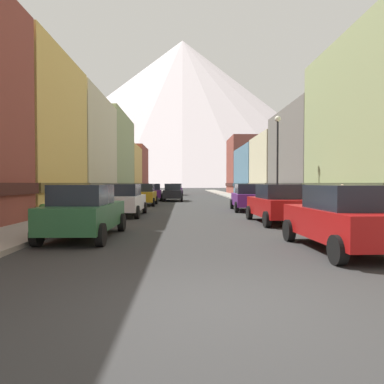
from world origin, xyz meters
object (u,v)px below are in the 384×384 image
(car_right_0, at_px, (344,218))
(potted_plant_0, at_px, (43,211))
(car_left_0, at_px, (85,211))
(pedestrian_2, at_px, (301,200))
(car_left_1, at_px, (124,200))
(car_right_1, at_px, (277,204))
(pedestrian_1, at_px, (342,205))
(car_left_2, at_px, (144,194))
(trash_bin_right, at_px, (350,212))
(car_right_2, at_px, (248,197))
(car_driving_1, at_px, (176,189))
(streetlamp_right, at_px, (278,149))
(car_driving_0, at_px, (173,192))
(car_left_3, at_px, (153,192))

(car_right_0, relative_size, potted_plant_0, 6.11)
(car_left_0, xyz_separation_m, pedestrian_2, (10.05, 8.27, -0.02))
(car_left_0, relative_size, car_left_1, 1.00)
(car_right_1, distance_m, potted_plant_0, 10.82)
(pedestrian_1, bearing_deg, car_left_2, 124.59)
(car_right_0, bearing_deg, trash_bin_right, 62.91)
(car_right_1, xyz_separation_m, potted_plant_0, (-10.80, 0.40, -0.36))
(car_left_0, relative_size, car_right_2, 0.99)
(potted_plant_0, bearing_deg, car_driving_1, 81.94)
(car_right_0, xyz_separation_m, potted_plant_0, (-10.80, 7.14, -0.36))
(car_right_2, bearing_deg, pedestrian_1, -74.06)
(car_driving_1, height_order, pedestrian_2, car_driving_1)
(car_right_2, bearing_deg, streetlamp_right, -44.47)
(car_right_0, relative_size, streetlamp_right, 0.76)
(car_right_2, relative_size, potted_plant_0, 6.14)
(streetlamp_right, bearing_deg, car_driving_0, 115.44)
(car_right_1, bearing_deg, car_driving_1, 97.98)
(trash_bin_right, bearing_deg, pedestrian_2, 91.00)
(car_right_1, xyz_separation_m, streetlamp_right, (1.55, 5.84, 3.09))
(car_right_0, bearing_deg, potted_plant_0, 146.52)
(car_right_2, relative_size, car_driving_0, 1.02)
(car_left_2, height_order, pedestrian_2, car_left_2)
(trash_bin_right, distance_m, pedestrian_2, 5.75)
(car_left_3, xyz_separation_m, pedestrian_1, (10.05, -22.98, 0.00))
(car_driving_1, relative_size, potted_plant_0, 6.03)
(car_right_1, distance_m, pedestrian_2, 4.67)
(car_right_0, distance_m, streetlamp_right, 13.05)
(pedestrian_1, bearing_deg, car_right_2, 105.94)
(car_right_0, height_order, pedestrian_1, pedestrian_1)
(car_left_2, distance_m, pedestrian_1, 17.70)
(car_right_1, relative_size, pedestrian_2, 2.82)
(car_driving_0, xyz_separation_m, pedestrian_2, (7.85, -16.47, -0.02))
(car_left_0, xyz_separation_m, potted_plant_0, (-3.20, 4.69, -0.36))
(car_right_1, bearing_deg, pedestrian_1, -26.51)
(car_left_2, relative_size, car_right_0, 0.99)
(potted_plant_0, distance_m, pedestrian_2, 13.73)
(pedestrian_2, bearing_deg, car_right_1, -121.58)
(car_driving_0, distance_m, streetlamp_right, 16.47)
(car_left_3, distance_m, car_driving_0, 2.56)
(pedestrian_2, bearing_deg, car_left_3, 119.47)
(car_right_0, bearing_deg, pedestrian_2, 77.15)
(trash_bin_right, xyz_separation_m, pedestrian_2, (-0.10, 5.74, 0.23))
(car_driving_0, distance_m, pedestrian_2, 18.25)
(car_right_0, distance_m, car_right_1, 6.74)
(car_left_0, relative_size, potted_plant_0, 6.05)
(car_left_2, distance_m, car_driving_0, 7.43)
(car_driving_0, relative_size, pedestrian_1, 2.69)
(car_right_1, xyz_separation_m, car_right_2, (-0.01, 7.37, 0.00))
(streetlamp_right, bearing_deg, car_right_2, 135.53)
(pedestrian_2, bearing_deg, car_driving_0, 115.48)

